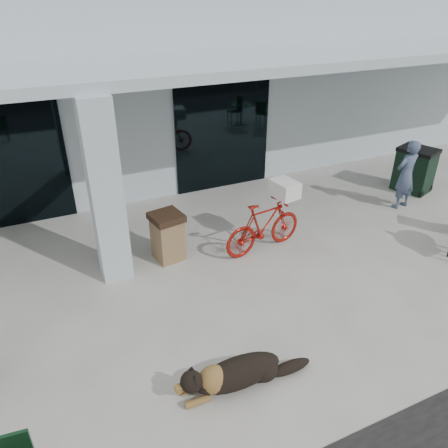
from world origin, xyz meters
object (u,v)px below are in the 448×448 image
bicycle (264,226)px  trash_receptacle (168,236)px  person (406,175)px  wheeled_bin (414,170)px  dog (238,371)px

bicycle → trash_receptacle: bearing=66.4°
person → wheeled_bin: person is taller
dog → person: size_ratio=0.85×
dog → person: 6.41m
person → trash_receptacle: 5.52m
bicycle → wheeled_bin: size_ratio=1.57×
bicycle → person: 3.79m
person → trash_receptacle: (-5.50, 0.18, -0.33)m
bicycle → dog: size_ratio=1.25×
dog → wheeled_bin: size_ratio=1.25×
bicycle → person: (3.76, 0.30, 0.28)m
dog → wheeled_bin: wheeled_bin is taller
bicycle → person: bearing=-93.7°
dog → trash_receptacle: 3.20m
wheeled_bin → trash_receptacle: bearing=164.2°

